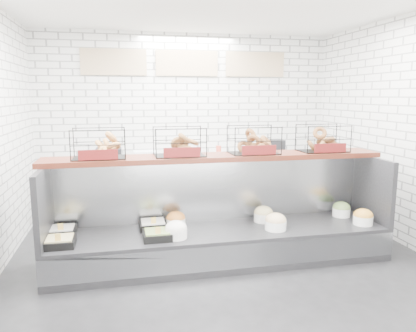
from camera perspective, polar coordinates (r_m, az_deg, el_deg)
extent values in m
plane|color=black|center=(4.76, 2.75, -14.48)|extent=(5.50, 5.50, 0.00)
cube|color=silver|center=(7.05, -2.93, 6.09)|extent=(5.00, 0.02, 3.00)
cube|color=#CFB590|center=(6.93, -13.11, 14.07)|extent=(1.05, 0.03, 0.42)
cube|color=#CFB590|center=(7.02, -2.97, 14.25)|extent=(1.05, 0.03, 0.42)
cube|color=#CFB590|center=(7.31, 6.65, 14.02)|extent=(1.05, 0.03, 0.42)
cube|color=black|center=(4.96, 1.86, -10.98)|extent=(4.00, 0.90, 0.40)
cube|color=#93969B|center=(4.56, 3.22, -12.64)|extent=(4.00, 0.03, 0.28)
cube|color=#93969B|center=(5.16, 0.80, -3.16)|extent=(4.00, 0.08, 0.80)
cube|color=black|center=(4.71, -22.11, -5.17)|extent=(0.06, 0.90, 0.80)
cube|color=black|center=(5.58, 21.96, -2.89)|extent=(0.06, 0.90, 0.80)
cube|color=black|center=(4.61, -20.11, -10.04)|extent=(0.31, 0.31, 0.08)
cube|color=tan|center=(4.60, -20.14, -9.63)|extent=(0.27, 0.27, 0.04)
cube|color=#FFCA58|center=(4.48, -20.37, -9.43)|extent=(0.06, 0.01, 0.08)
cube|color=black|center=(4.94, -19.81, -8.68)|extent=(0.30, 0.30, 0.08)
cube|color=white|center=(4.93, -19.84, -8.30)|extent=(0.25, 0.25, 0.04)
cube|color=#FFCA58|center=(4.82, -20.04, -8.06)|extent=(0.06, 0.01, 0.08)
cube|color=black|center=(4.58, -7.15, -9.66)|extent=(0.31, 0.31, 0.08)
cube|color=#79944B|center=(4.57, -7.16, -9.24)|extent=(0.26, 0.26, 0.04)
cube|color=#FFCA58|center=(4.45, -7.05, -9.02)|extent=(0.06, 0.01, 0.08)
cube|color=black|center=(4.93, -7.75, -8.24)|extent=(0.32, 0.32, 0.08)
cube|color=white|center=(4.91, -7.76, -7.85)|extent=(0.27, 0.27, 0.04)
cube|color=#FFCA58|center=(4.79, -7.67, -7.63)|extent=(0.06, 0.01, 0.08)
cylinder|color=white|center=(4.58, -4.51, -9.40)|extent=(0.25, 0.25, 0.11)
ellipsoid|color=white|center=(4.56, -4.52, -8.69)|extent=(0.24, 0.24, 0.17)
cylinder|color=white|center=(4.94, -4.54, -7.94)|extent=(0.23, 0.23, 0.11)
ellipsoid|color=orange|center=(4.92, -4.55, -7.28)|extent=(0.23, 0.23, 0.16)
cylinder|color=white|center=(4.90, 9.47, -8.19)|extent=(0.25, 0.25, 0.11)
ellipsoid|color=tan|center=(4.89, 9.49, -7.52)|extent=(0.25, 0.25, 0.17)
cylinder|color=white|center=(5.19, 7.80, -7.13)|extent=(0.24, 0.24, 0.11)
ellipsoid|color=tan|center=(5.17, 7.81, -6.49)|extent=(0.24, 0.24, 0.17)
cylinder|color=white|center=(5.37, 20.96, -7.11)|extent=(0.24, 0.24, 0.11)
ellipsoid|color=orange|center=(5.36, 21.00, -6.49)|extent=(0.23, 0.23, 0.16)
cylinder|color=white|center=(5.63, 18.23, -6.17)|extent=(0.23, 0.23, 0.11)
ellipsoid|color=#72934A|center=(5.62, 18.26, -5.58)|extent=(0.22, 0.22, 0.16)
cube|color=#3C140C|center=(4.90, 1.31, 1.26)|extent=(4.10, 0.50, 0.06)
cube|color=black|center=(4.75, -15.13, 3.07)|extent=(0.60, 0.38, 0.34)
cube|color=#581010|center=(4.56, -15.19, 1.53)|extent=(0.42, 0.02, 0.11)
cube|color=black|center=(4.79, -4.05, 3.45)|extent=(0.60, 0.38, 0.34)
cube|color=#581010|center=(4.60, -3.68, 1.94)|extent=(0.42, 0.02, 0.11)
cube|color=black|center=(5.00, 6.46, 3.68)|extent=(0.60, 0.38, 0.34)
cube|color=#581010|center=(4.82, 7.20, 2.24)|extent=(0.42, 0.02, 0.11)
cube|color=black|center=(5.36, 15.84, 3.79)|extent=(0.60, 0.38, 0.34)
cube|color=#581010|center=(5.20, 16.82, 2.45)|extent=(0.42, 0.02, 0.11)
cube|color=#93969B|center=(6.88, -2.42, -2.83)|extent=(4.00, 0.60, 0.90)
cube|color=black|center=(6.64, -13.76, 1.43)|extent=(0.40, 0.30, 0.24)
cube|color=silver|center=(6.66, -8.95, 1.35)|extent=(0.35, 0.28, 0.18)
cylinder|color=#D74935|center=(6.93, 1.50, 1.96)|extent=(0.09, 0.09, 0.22)
cube|color=black|center=(7.22, 9.29, 2.48)|extent=(0.30, 0.30, 0.30)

